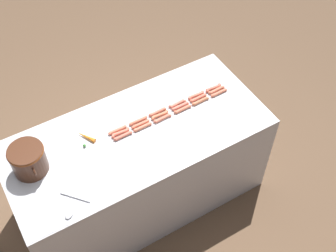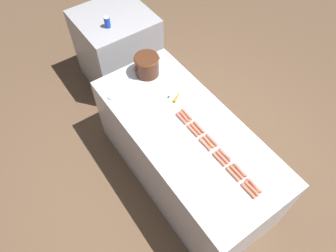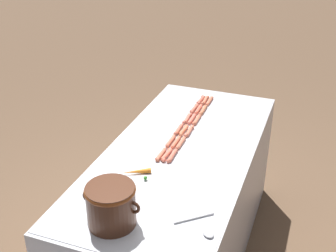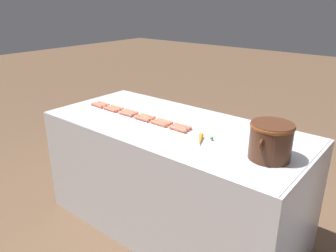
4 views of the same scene
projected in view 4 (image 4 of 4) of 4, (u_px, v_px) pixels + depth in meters
The scene contains 23 objects.
ground_plane at pixel (173, 223), 2.79m from camera, with size 20.00×20.00×0.00m, color brown.
griddle_counter at pixel (173, 177), 2.63m from camera, with size 0.91×2.02×0.90m.
hot_dog_0 at pixel (103, 104), 2.91m from camera, with size 0.03×0.16×0.03m.
hot_dog_1 at pixel (117, 108), 2.80m from camera, with size 0.03×0.16×0.03m.
hot_dog_2 at pixel (131, 111), 2.70m from camera, with size 0.03×0.16×0.03m.
hot_dog_3 at pixel (148, 116), 2.59m from camera, with size 0.03×0.16×0.03m.
hot_dog_4 at pixel (165, 121), 2.49m from camera, with size 0.03×0.16×0.03m.
hot_dog_5 at pixel (183, 126), 2.39m from camera, with size 0.03×0.16×0.03m.
hot_dog_6 at pixel (100, 104), 2.88m from camera, with size 0.03×0.16×0.03m.
hot_dog_7 at pixel (114, 108), 2.77m from camera, with size 0.03×0.16×0.03m.
hot_dog_8 at pixel (128, 113), 2.68m from camera, with size 0.03×0.16×0.03m.
hot_dog_9 at pixel (145, 118), 2.56m from camera, with size 0.03×0.16×0.03m.
hot_dog_10 at pixel (162, 122), 2.47m from camera, with size 0.03×0.16×0.03m.
hot_dog_11 at pixel (180, 128), 2.36m from camera, with size 0.04×0.16×0.03m.
hot_dog_12 at pixel (98, 106), 2.85m from camera, with size 0.04×0.16×0.03m.
hot_dog_13 at pixel (110, 109), 2.75m from camera, with size 0.03×0.16×0.03m.
hot_dog_14 at pixel (126, 114), 2.65m from camera, with size 0.04×0.16×0.03m.
hot_dog_15 at pixel (141, 119), 2.54m from camera, with size 0.03×0.16×0.03m.
hot_dog_16 at pixel (159, 124), 2.44m from camera, with size 0.03×0.16×0.03m.
hot_dog_17 at pixel (178, 129), 2.34m from camera, with size 0.03×0.16×0.03m.
bean_pot at pixel (271, 139), 1.90m from camera, with size 0.31×0.25×0.22m.
serving_spoon at pixel (280, 131), 2.32m from camera, with size 0.23×0.21×0.02m.
carrot at pixel (201, 140), 2.15m from camera, with size 0.17×0.11×0.03m.
Camera 4 is at (1.81, 1.43, 1.77)m, focal length 35.44 mm.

